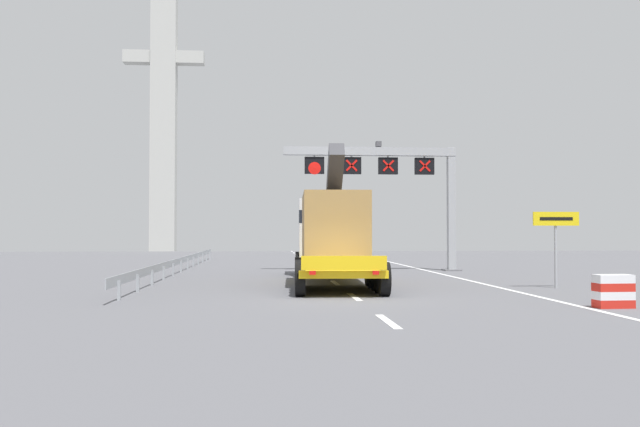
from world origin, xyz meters
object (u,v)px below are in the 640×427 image
(overhead_lane_gantry, at_px, (394,173))
(heavy_haul_truck_yellow, at_px, (330,234))
(crash_barrier_striped, at_px, (613,291))
(bridge_pylon_distant, at_px, (164,92))
(exit_sign_yellow, at_px, (556,229))

(overhead_lane_gantry, distance_m, heavy_haul_truck_yellow, 9.05)
(crash_barrier_striped, xyz_separation_m, bridge_pylon_distant, (-21.04, 61.39, 17.62))
(heavy_haul_truck_yellow, relative_size, bridge_pylon_distant, 0.40)
(heavy_haul_truck_yellow, bearing_deg, exit_sign_yellow, -30.57)
(overhead_lane_gantry, relative_size, exit_sign_yellow, 3.39)
(bridge_pylon_distant, bearing_deg, heavy_haul_truck_yellow, -73.96)
(exit_sign_yellow, distance_m, crash_barrier_striped, 7.03)
(bridge_pylon_distant, bearing_deg, crash_barrier_striped, -71.08)
(crash_barrier_striped, distance_m, bridge_pylon_distant, 67.24)
(heavy_haul_truck_yellow, xyz_separation_m, bridge_pylon_distant, (-14.38, 50.01, 16.08))
(exit_sign_yellow, height_order, bridge_pylon_distant, bridge_pylon_distant)
(overhead_lane_gantry, xyz_separation_m, crash_barrier_striped, (2.57, -18.75, -4.83))
(heavy_haul_truck_yellow, relative_size, exit_sign_yellow, 5.03)
(overhead_lane_gantry, xyz_separation_m, bridge_pylon_distant, (-18.47, 42.64, 12.79))
(overhead_lane_gantry, bearing_deg, bridge_pylon_distant, 113.43)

